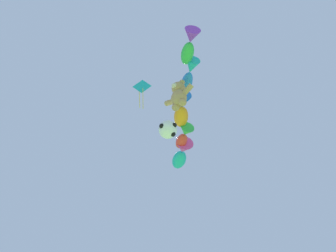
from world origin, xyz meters
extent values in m
ellipsoid|color=tan|center=(-0.55, 5.92, 12.69)|extent=(0.75, 0.64, 0.92)
sphere|color=tan|center=(-0.55, 5.92, 13.37)|extent=(0.63, 0.63, 0.63)
sphere|color=beige|center=(-0.55, 5.65, 13.33)|extent=(0.27, 0.27, 0.27)
sphere|color=tan|center=(-0.77, 5.92, 13.62)|extent=(0.26, 0.26, 0.26)
cylinder|color=tan|center=(-1.09, 5.92, 12.85)|extent=(0.55, 0.24, 0.43)
sphere|color=tan|center=(-0.75, 5.92, 12.26)|extent=(0.34, 0.34, 0.34)
sphere|color=tan|center=(-0.32, 5.92, 13.62)|extent=(0.26, 0.26, 0.26)
cylinder|color=tan|center=(0.00, 5.92, 12.85)|extent=(0.55, 0.24, 0.43)
sphere|color=tan|center=(-0.34, 5.92, 12.26)|extent=(0.34, 0.34, 0.34)
sphere|color=white|center=(-1.41, 6.12, 11.50)|extent=(0.81, 0.81, 0.81)
sphere|color=black|center=(-1.04, 6.12, 11.50)|extent=(0.23, 0.23, 0.23)
sphere|color=black|center=(-1.50, 6.37, 11.76)|extent=(0.23, 0.23, 0.23)
sphere|color=black|center=(-1.41, 5.75, 11.44)|extent=(0.23, 0.23, 0.23)
sphere|color=black|center=(-1.24, 6.25, 11.20)|extent=(0.23, 0.23, 0.23)
ellipsoid|color=green|center=(0.73, 5.13, 13.98)|extent=(1.21, 1.11, 0.47)
cone|color=purple|center=(1.41, 4.61, 13.98)|extent=(0.90, 0.91, 0.69)
sphere|color=black|center=(0.45, 5.34, 14.10)|extent=(0.12, 0.12, 0.12)
ellipsoid|color=blue|center=(-0.41, 6.35, 14.04)|extent=(1.33, 1.15, 0.44)
cone|color=#19ADB2|center=(0.39, 5.79, 14.04)|extent=(0.94, 0.93, 0.65)
sphere|color=black|center=(-0.74, 6.58, 14.16)|extent=(0.11, 0.11, 0.11)
ellipsoid|color=orange|center=(-2.11, 7.83, 14.11)|extent=(1.50, 1.50, 0.63)
cone|color=blue|center=(-1.36, 7.08, 14.11)|extent=(1.19, 1.19, 0.93)
sphere|color=black|center=(-2.42, 8.15, 14.28)|extent=(0.16, 0.16, 0.16)
ellipsoid|color=red|center=(-3.19, 9.04, 13.85)|extent=(1.24, 1.08, 0.51)
cone|color=green|center=(-2.47, 8.60, 13.85)|extent=(0.90, 0.95, 0.75)
sphere|color=black|center=(-3.48, 9.22, 13.99)|extent=(0.13, 0.13, 0.13)
ellipsoid|color=#19ADB2|center=(-4.40, 10.17, 13.88)|extent=(1.64, 1.48, 0.67)
cone|color=#E53F9E|center=(-3.48, 9.52, 13.88)|extent=(1.22, 1.26, 0.98)
sphere|color=black|center=(-4.78, 10.44, 14.05)|extent=(0.17, 0.17, 0.17)
cube|color=#19ADB2|center=(-3.87, 6.46, 16.98)|extent=(0.88, 0.75, 1.14)
cylinder|color=yellow|center=(-4.02, 6.48, 15.94)|extent=(0.03, 0.19, 1.35)
cylinder|color=yellow|center=(-3.73, 6.49, 15.80)|extent=(0.03, 0.17, 1.64)
camera|label=1|loc=(5.57, -1.11, 1.67)|focal=35.00mm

